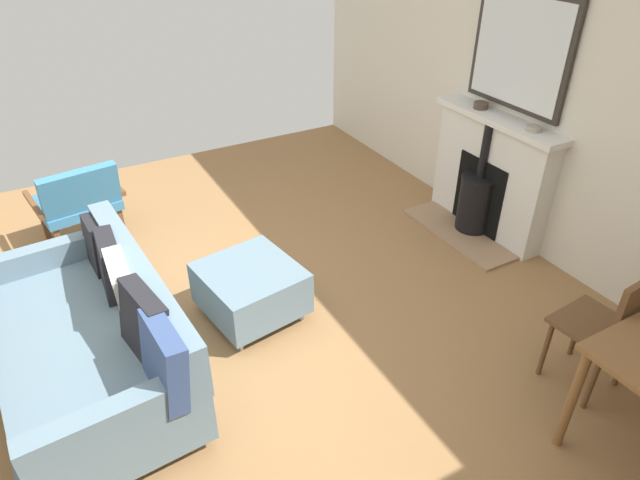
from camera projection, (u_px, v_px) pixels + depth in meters
name	position (u px, v px, depth m)	size (l,w,h in m)	color
ground_plane	(202.00, 342.00, 3.73)	(5.73, 6.10, 0.01)	olive
wall_left	(546.00, 76.00, 4.14)	(0.12, 6.10, 2.80)	beige
fireplace	(487.00, 181.00, 4.72)	(0.57, 1.25, 1.05)	#9E7A5B
mirror_over_mantel	(520.00, 52.00, 4.18)	(0.04, 0.95, 0.88)	#2D2823
mantel_bowl_near	(481.00, 105.00, 4.56)	(0.12, 0.12, 0.05)	#47382D
mantel_bowl_far	(534.00, 128.00, 4.14)	(0.12, 0.12, 0.04)	#9E9384
sofa	(96.00, 337.00, 3.25)	(1.04, 1.79, 0.82)	#B2B2B7
ottoman	(251.00, 288.00, 3.83)	(0.71, 0.73, 0.40)	#B2B2B7
armchair_accent	(78.00, 200.00, 4.50)	(0.75, 0.68, 0.77)	brown
dining_chair_near_fireplace	(612.00, 324.00, 3.10)	(0.43, 0.43, 0.89)	brown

